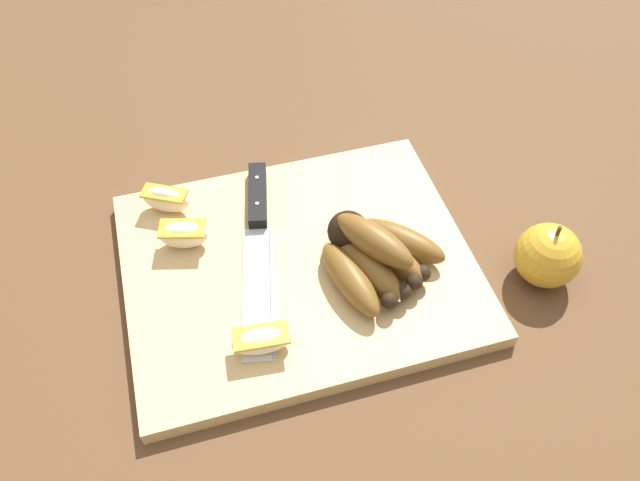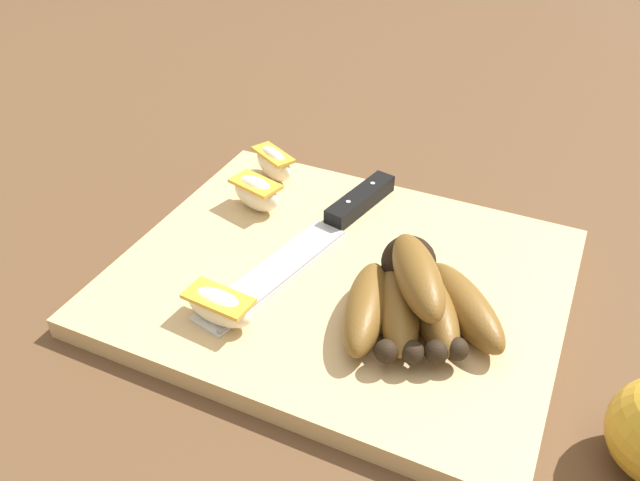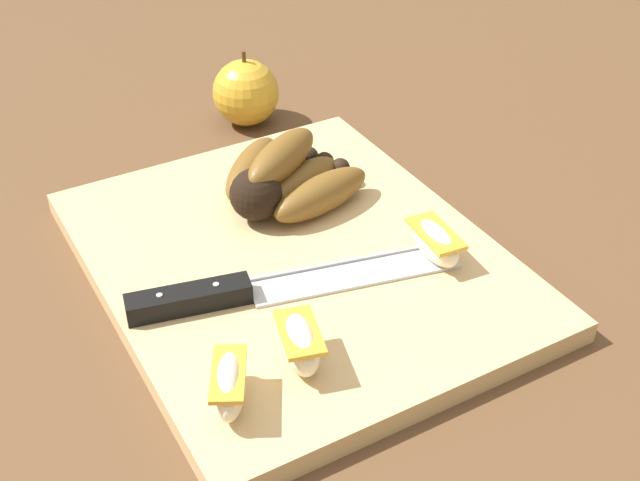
{
  "view_description": "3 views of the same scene",
  "coord_description": "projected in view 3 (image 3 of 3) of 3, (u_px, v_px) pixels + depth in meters",
  "views": [
    {
      "loc": [
        -0.12,
        -0.45,
        0.61
      ],
      "look_at": [
        0.01,
        -0.01,
        0.05
      ],
      "focal_mm": 35.98,
      "sensor_mm": 36.0,
      "label": 1
    },
    {
      "loc": [
        0.16,
        -0.43,
        0.4
      ],
      "look_at": [
        -0.04,
        0.0,
        0.04
      ],
      "focal_mm": 35.98,
      "sensor_mm": 36.0,
      "label": 2
    },
    {
      "loc": [
        -0.53,
        0.26,
        0.46
      ],
      "look_at": [
        -0.04,
        -0.02,
        0.05
      ],
      "focal_mm": 46.94,
      "sensor_mm": 36.0,
      "label": 3
    }
  ],
  "objects": [
    {
      "name": "ground_plane",
      "position": [
        282.0,
        264.0,
        0.75
      ],
      "size": [
        6.0,
        6.0,
        0.0
      ],
      "primitive_type": "plane",
      "color": "brown"
    },
    {
      "name": "apple_wedge_near",
      "position": [
        435.0,
        242.0,
        0.71
      ],
      "size": [
        0.07,
        0.03,
        0.03
      ],
      "color": "#F4E5C1",
      "rests_on": "cutting_board"
    },
    {
      "name": "chefs_knife",
      "position": [
        248.0,
        290.0,
        0.68
      ],
      "size": [
        0.09,
        0.28,
        0.02
      ],
      "color": "silver",
      "rests_on": "cutting_board"
    },
    {
      "name": "whole_apple",
      "position": [
        246.0,
        93.0,
        0.94
      ],
      "size": [
        0.08,
        0.08,
        0.09
      ],
      "color": "gold",
      "rests_on": "ground_plane"
    },
    {
      "name": "apple_wedge_middle",
      "position": [
        300.0,
        343.0,
        0.61
      ],
      "size": [
        0.06,
        0.04,
        0.04
      ],
      "color": "#F4E5C1",
      "rests_on": "cutting_board"
    },
    {
      "name": "apple_wedge_far",
      "position": [
        229.0,
        385.0,
        0.57
      ],
      "size": [
        0.06,
        0.05,
        0.04
      ],
      "color": "#F4E5C1",
      "rests_on": "cutting_board"
    },
    {
      "name": "banana_bunch",
      "position": [
        282.0,
        178.0,
        0.78
      ],
      "size": [
        0.15,
        0.15,
        0.06
      ],
      "color": "black",
      "rests_on": "cutting_board"
    },
    {
      "name": "cutting_board",
      "position": [
        294.0,
        261.0,
        0.74
      ],
      "size": [
        0.4,
        0.33,
        0.02
      ],
      "primitive_type": "cube",
      "color": "tan",
      "rests_on": "ground_plane"
    }
  ]
}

